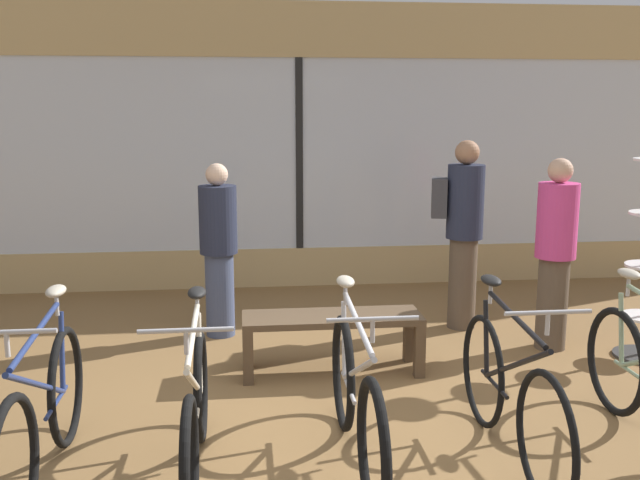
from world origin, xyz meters
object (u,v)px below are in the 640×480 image
at_px(bicycle_left, 196,414).
at_px(bicycle_center, 356,401).
at_px(bicycle_right, 510,394).
at_px(customer_by_window, 219,247).
at_px(bicycle_far_left, 43,416).
at_px(customer_mid_floor, 555,251).
at_px(display_bench, 332,325).
at_px(customer_near_rack, 462,228).

bearing_deg(bicycle_left, bicycle_center, 1.53).
height_order(bicycle_right, customer_by_window, customer_by_window).
distance_m(bicycle_far_left, customer_mid_floor, 4.21).
xyz_separation_m(customer_by_window, customer_mid_floor, (2.86, -0.67, 0.04)).
distance_m(bicycle_left, customer_mid_floor, 3.51).
xyz_separation_m(display_bench, customer_mid_floor, (1.96, 0.36, 0.48)).
height_order(bicycle_left, bicycle_center, bicycle_center).
xyz_separation_m(bicycle_right, customer_by_window, (-1.76, 2.54, 0.41)).
distance_m(bicycle_left, bicycle_center, 0.91).
bearing_deg(display_bench, customer_by_window, 131.08).
bearing_deg(bicycle_far_left, bicycle_center, 0.59).
bearing_deg(display_bench, bicycle_left, -122.17).
xyz_separation_m(display_bench, customer_by_window, (-0.90, 1.03, 0.44)).
distance_m(customer_near_rack, customer_by_window, 2.25).
height_order(bicycle_far_left, bicycle_left, bicycle_far_left).
relative_size(bicycle_center, bicycle_right, 1.06).
bearing_deg(bicycle_far_left, bicycle_left, -0.45).
height_order(bicycle_right, customer_near_rack, customer_near_rack).
bearing_deg(bicycle_left, display_bench, 57.83).
bearing_deg(bicycle_center, bicycle_left, -178.47).
xyz_separation_m(customer_near_rack, customer_by_window, (-2.25, 0.01, -0.13)).
bearing_deg(display_bench, customer_mid_floor, 10.41).
xyz_separation_m(bicycle_far_left, display_bench, (1.79, 1.52, -0.02)).
height_order(customer_near_rack, customer_by_window, customer_near_rack).
distance_m(bicycle_right, customer_mid_floor, 2.21).
bearing_deg(customer_near_rack, bicycle_left, -132.19).
relative_size(bicycle_far_left, customer_near_rack, 1.01).
distance_m(display_bench, customer_mid_floor, 2.05).
xyz_separation_m(bicycle_center, bicycle_right, (0.92, -0.01, 0.00)).
height_order(bicycle_far_left, bicycle_center, bicycle_center).
relative_size(customer_near_rack, customer_by_window, 1.12).
xyz_separation_m(display_bench, customer_near_rack, (1.35, 1.02, 0.57)).
distance_m(bicycle_left, customer_near_rack, 3.49).
bearing_deg(customer_mid_floor, bicycle_right, -120.35).
height_order(bicycle_far_left, bicycle_right, bicycle_far_left).
bearing_deg(bicycle_right, customer_near_rack, 79.14).
relative_size(bicycle_far_left, bicycle_center, 0.98).
height_order(bicycle_far_left, customer_mid_floor, customer_mid_floor).
bearing_deg(bicycle_center, bicycle_right, -0.38).
distance_m(bicycle_right, customer_by_window, 3.12).
height_order(bicycle_right, display_bench, bicycle_right).
xyz_separation_m(bicycle_far_left, customer_mid_floor, (3.74, 1.88, 0.46)).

